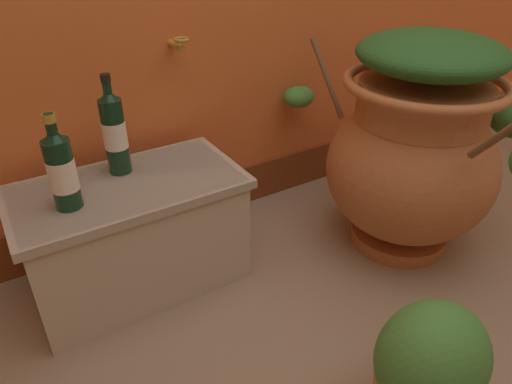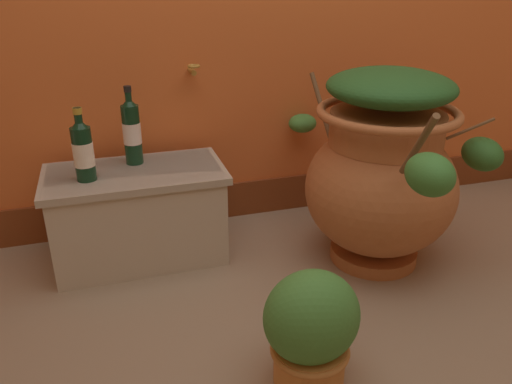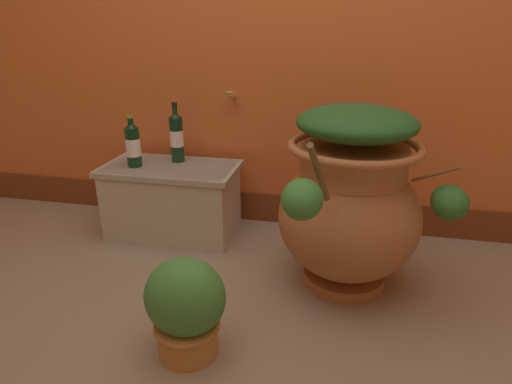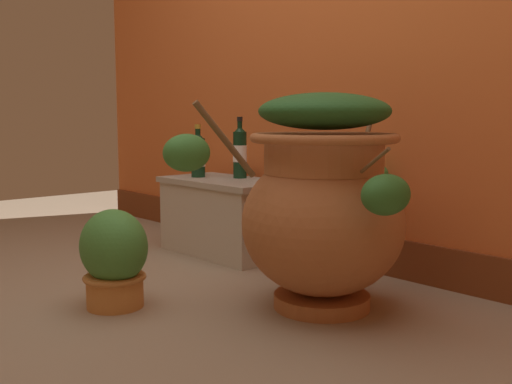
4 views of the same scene
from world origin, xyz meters
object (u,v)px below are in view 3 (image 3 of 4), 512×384
at_px(terracotta_urn, 350,201).
at_px(potted_shrub, 186,307).
at_px(wine_bottle_middle, 177,136).
at_px(wine_bottle_left, 133,144).

distance_m(terracotta_urn, potted_shrub, 0.83).
bearing_deg(potted_shrub, wine_bottle_middle, 112.27).
distance_m(wine_bottle_left, wine_bottle_middle, 0.24).
relative_size(terracotta_urn, potted_shrub, 3.06).
relative_size(wine_bottle_left, wine_bottle_middle, 0.88).
bearing_deg(wine_bottle_left, terracotta_urn, -13.55).
xyz_separation_m(terracotta_urn, potted_shrub, (-0.55, -0.59, -0.22)).
relative_size(wine_bottle_middle, potted_shrub, 0.86).
xyz_separation_m(wine_bottle_left, wine_bottle_middle, (0.20, 0.13, 0.02)).
bearing_deg(terracotta_urn, potted_shrub, -133.34).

